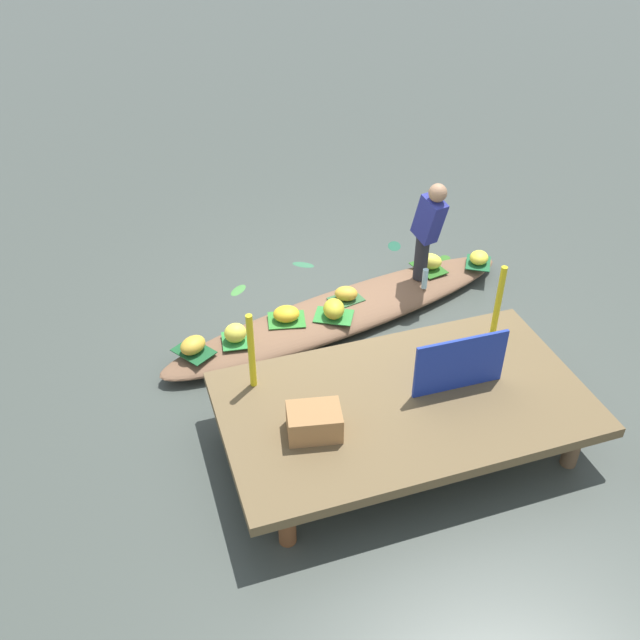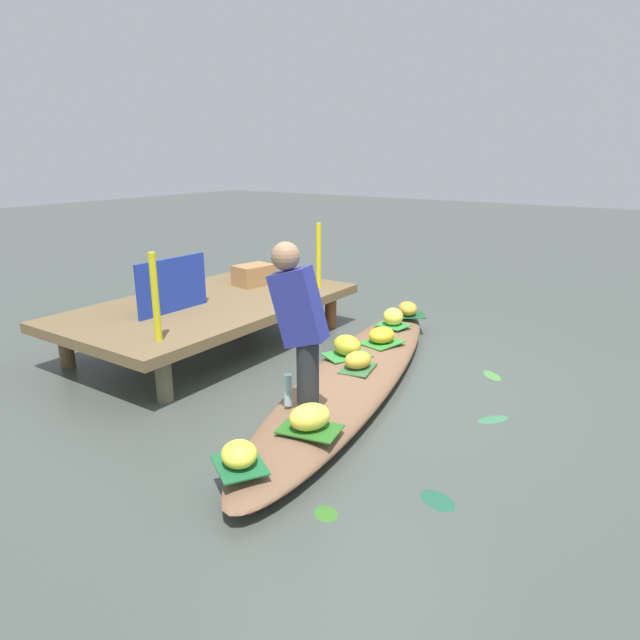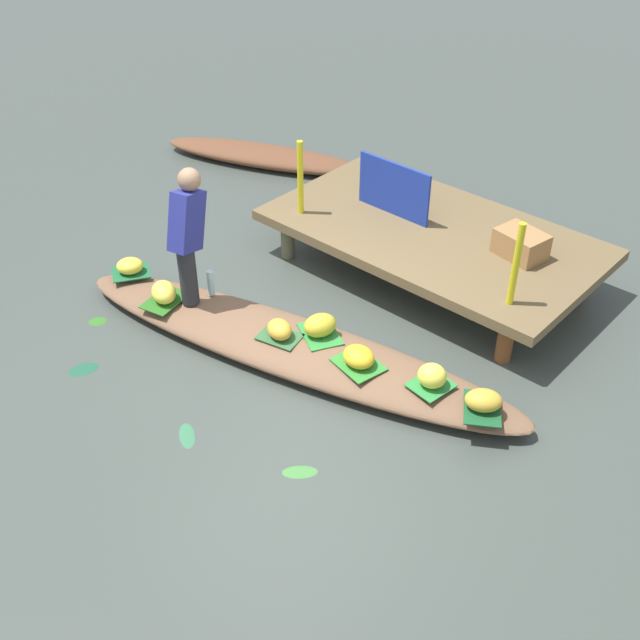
{
  "view_description": "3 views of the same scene",
  "coord_description": "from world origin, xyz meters",
  "px_view_note": "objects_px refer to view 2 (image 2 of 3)",
  "views": [
    {
      "loc": [
        2.24,
        5.93,
        4.68
      ],
      "look_at": [
        0.48,
        0.58,
        0.51
      ],
      "focal_mm": 39.4,
      "sensor_mm": 36.0,
      "label": 1
    },
    {
      "loc": [
        -4.01,
        -2.4,
        2.04
      ],
      "look_at": [
        0.33,
        0.59,
        0.46
      ],
      "focal_mm": 31.4,
      "sensor_mm": 36.0,
      "label": 2
    },
    {
      "loc": [
        3.71,
        -3.76,
        4.24
      ],
      "look_at": [
        0.2,
        0.17,
        0.38
      ],
      "focal_mm": 43.52,
      "sensor_mm": 36.0,
      "label": 3
    }
  ],
  "objects_px": {
    "banana_bunch_0": "(408,309)",
    "produce_crate": "(253,275)",
    "water_bottle": "(288,390)",
    "market_banner": "(172,285)",
    "vendor_boat": "(353,377)",
    "vendor_person": "(299,320)",
    "banana_bunch_2": "(393,317)",
    "banana_bunch_5": "(239,454)",
    "banana_bunch_1": "(347,345)",
    "banana_bunch_6": "(310,417)",
    "banana_bunch_4": "(358,360)",
    "banana_bunch_3": "(382,335)"
  },
  "relations": [
    {
      "from": "banana_bunch_2",
      "to": "banana_bunch_5",
      "type": "relative_size",
      "value": 0.91
    },
    {
      "from": "water_bottle",
      "to": "market_banner",
      "type": "height_order",
      "value": "market_banner"
    },
    {
      "from": "banana_bunch_0",
      "to": "produce_crate",
      "type": "distance_m",
      "value": 1.89
    },
    {
      "from": "vendor_boat",
      "to": "vendor_person",
      "type": "distance_m",
      "value": 1.32
    },
    {
      "from": "banana_bunch_1",
      "to": "banana_bunch_6",
      "type": "height_order",
      "value": "banana_bunch_1"
    },
    {
      "from": "vendor_boat",
      "to": "produce_crate",
      "type": "distance_m",
      "value": 2.32
    },
    {
      "from": "market_banner",
      "to": "produce_crate",
      "type": "distance_m",
      "value": 1.38
    },
    {
      "from": "vendor_boat",
      "to": "banana_bunch_5",
      "type": "relative_size",
      "value": 17.16
    },
    {
      "from": "banana_bunch_0",
      "to": "banana_bunch_1",
      "type": "height_order",
      "value": "banana_bunch_1"
    },
    {
      "from": "banana_bunch_0",
      "to": "banana_bunch_2",
      "type": "height_order",
      "value": "banana_bunch_2"
    },
    {
      "from": "market_banner",
      "to": "produce_crate",
      "type": "height_order",
      "value": "market_banner"
    },
    {
      "from": "banana_bunch_1",
      "to": "water_bottle",
      "type": "relative_size",
      "value": 1.19
    },
    {
      "from": "banana_bunch_3",
      "to": "produce_crate",
      "type": "distance_m",
      "value": 1.99
    },
    {
      "from": "banana_bunch_0",
      "to": "vendor_person",
      "type": "relative_size",
      "value": 0.23
    },
    {
      "from": "vendor_boat",
      "to": "banana_bunch_1",
      "type": "bearing_deg",
      "value": 31.32
    },
    {
      "from": "banana_bunch_1",
      "to": "produce_crate",
      "type": "relative_size",
      "value": 0.66
    },
    {
      "from": "banana_bunch_3",
      "to": "banana_bunch_4",
      "type": "bearing_deg",
      "value": -167.53
    },
    {
      "from": "banana_bunch_2",
      "to": "vendor_person",
      "type": "bearing_deg",
      "value": -169.21
    },
    {
      "from": "vendor_boat",
      "to": "produce_crate",
      "type": "relative_size",
      "value": 9.84
    },
    {
      "from": "banana_bunch_0",
      "to": "market_banner",
      "type": "bearing_deg",
      "value": 142.87
    },
    {
      "from": "banana_bunch_6",
      "to": "banana_bunch_1",
      "type": "bearing_deg",
      "value": 22.11
    },
    {
      "from": "banana_bunch_0",
      "to": "market_banner",
      "type": "relative_size",
      "value": 0.33
    },
    {
      "from": "banana_bunch_0",
      "to": "banana_bunch_6",
      "type": "relative_size",
      "value": 0.97
    },
    {
      "from": "vendor_boat",
      "to": "vendor_person",
      "type": "bearing_deg",
      "value": 176.55
    },
    {
      "from": "banana_bunch_5",
      "to": "produce_crate",
      "type": "xyz_separation_m",
      "value": [
        2.82,
        2.33,
        0.33
      ]
    },
    {
      "from": "banana_bunch_2",
      "to": "banana_bunch_5",
      "type": "height_order",
      "value": "banana_bunch_2"
    },
    {
      "from": "banana_bunch_0",
      "to": "banana_bunch_6",
      "type": "bearing_deg",
      "value": -166.71
    },
    {
      "from": "market_banner",
      "to": "water_bottle",
      "type": "bearing_deg",
      "value": -106.67
    },
    {
      "from": "banana_bunch_1",
      "to": "water_bottle",
      "type": "xyz_separation_m",
      "value": [
        -1.16,
        -0.2,
        0.02
      ]
    },
    {
      "from": "banana_bunch_2",
      "to": "water_bottle",
      "type": "height_order",
      "value": "water_bottle"
    },
    {
      "from": "banana_bunch_4",
      "to": "market_banner",
      "type": "distance_m",
      "value": 2.05
    },
    {
      "from": "banana_bunch_0",
      "to": "water_bottle",
      "type": "distance_m",
      "value": 2.72
    },
    {
      "from": "banana_bunch_6",
      "to": "banana_bunch_5",
      "type": "bearing_deg",
      "value": 172.2
    },
    {
      "from": "banana_bunch_5",
      "to": "banana_bunch_0",
      "type": "bearing_deg",
      "value": 9.73
    },
    {
      "from": "banana_bunch_0",
      "to": "banana_bunch_2",
      "type": "xyz_separation_m",
      "value": [
        -0.44,
        -0.04,
        0.02
      ]
    },
    {
      "from": "banana_bunch_5",
      "to": "water_bottle",
      "type": "height_order",
      "value": "water_bottle"
    },
    {
      "from": "banana_bunch_5",
      "to": "vendor_person",
      "type": "bearing_deg",
      "value": 9.09
    },
    {
      "from": "vendor_person",
      "to": "water_bottle",
      "type": "distance_m",
      "value": 0.6
    },
    {
      "from": "market_banner",
      "to": "vendor_person",
      "type": "bearing_deg",
      "value": -106.84
    },
    {
      "from": "banana_bunch_3",
      "to": "banana_bunch_4",
      "type": "relative_size",
      "value": 1.1
    },
    {
      "from": "banana_bunch_6",
      "to": "market_banner",
      "type": "height_order",
      "value": "market_banner"
    },
    {
      "from": "banana_bunch_2",
      "to": "banana_bunch_6",
      "type": "height_order",
      "value": "banana_bunch_2"
    },
    {
      "from": "banana_bunch_5",
      "to": "market_banner",
      "type": "distance_m",
      "value": 2.67
    },
    {
      "from": "water_bottle",
      "to": "produce_crate",
      "type": "bearing_deg",
      "value": 46.05
    },
    {
      "from": "banana_bunch_1",
      "to": "banana_bunch_6",
      "type": "distance_m",
      "value": 1.5
    },
    {
      "from": "banana_bunch_3",
      "to": "water_bottle",
      "type": "relative_size",
      "value": 1.14
    },
    {
      "from": "banana_bunch_4",
      "to": "market_banner",
      "type": "bearing_deg",
      "value": 99.29
    },
    {
      "from": "banana_bunch_1",
      "to": "water_bottle",
      "type": "height_order",
      "value": "water_bottle"
    },
    {
      "from": "banana_bunch_4",
      "to": "banana_bunch_2",
      "type": "bearing_deg",
      "value": 14.47
    },
    {
      "from": "vendor_boat",
      "to": "banana_bunch_3",
      "type": "height_order",
      "value": "banana_bunch_3"
    }
  ]
}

